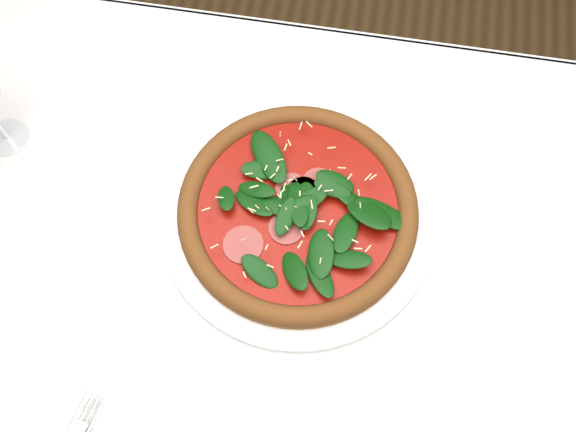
# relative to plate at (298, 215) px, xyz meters

# --- Properties ---
(ground) EXTENTS (6.00, 6.00, 0.00)m
(ground) POSITION_rel_plate_xyz_m (0.01, -0.06, -0.76)
(ground) COLOR brown
(ground) RESTS_ON ground
(dining_table) EXTENTS (1.21, 0.81, 0.75)m
(dining_table) POSITION_rel_plate_xyz_m (0.01, -0.06, -0.11)
(dining_table) COLOR silver
(dining_table) RESTS_ON ground
(plate) EXTENTS (0.39, 0.39, 0.02)m
(plate) POSITION_rel_plate_xyz_m (0.00, 0.00, 0.00)
(plate) COLOR white
(plate) RESTS_ON dining_table
(pizza) EXTENTS (0.39, 0.39, 0.04)m
(pizza) POSITION_rel_plate_xyz_m (-0.00, 0.00, 0.02)
(pizza) COLOR #925C23
(pizza) RESTS_ON plate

